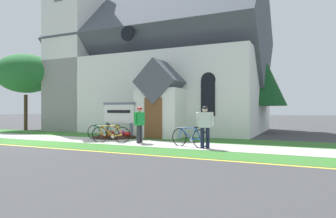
# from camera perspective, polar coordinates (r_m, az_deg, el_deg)

# --- Properties ---
(ground) EXTENTS (140.00, 140.00, 0.00)m
(ground) POSITION_cam_1_polar(r_m,az_deg,el_deg) (18.21, -14.58, -4.78)
(ground) COLOR #3D3D3F
(sidewalk_slab) EXTENTS (32.00, 2.22, 0.01)m
(sidewalk_slab) POSITION_cam_1_polar(r_m,az_deg,el_deg) (15.13, -14.98, -5.72)
(sidewalk_slab) COLOR #B7B5AD
(sidewalk_slab) RESTS_ON ground
(grass_verge) EXTENTS (32.00, 1.74, 0.01)m
(grass_verge) POSITION_cam_1_polar(r_m,az_deg,el_deg) (13.68, -20.33, -6.33)
(grass_verge) COLOR #38722D
(grass_verge) RESTS_ON ground
(church_lawn) EXTENTS (24.00, 2.46, 0.01)m
(church_lawn) POSITION_cam_1_polar(r_m,az_deg,el_deg) (16.99, -9.90, -5.11)
(church_lawn) COLOR #38722D
(church_lawn) RESTS_ON ground
(curb_paint_stripe) EXTENTS (28.00, 0.16, 0.01)m
(curb_paint_stripe) POSITION_cam_1_polar(r_m,az_deg,el_deg) (12.98, -23.55, -6.67)
(curb_paint_stripe) COLOR yellow
(curb_paint_stripe) RESTS_ON ground
(church_building) EXTENTS (14.67, 10.73, 13.23)m
(church_building) POSITION_cam_1_polar(r_m,az_deg,el_deg) (22.01, -2.98, 8.15)
(church_building) COLOR white
(church_building) RESTS_ON ground
(church_sign) EXTENTS (1.95, 0.14, 1.87)m
(church_sign) POSITION_cam_1_polar(r_m,az_deg,el_deg) (16.27, -9.33, -0.96)
(church_sign) COLOR slate
(church_sign) RESTS_ON ground
(flower_bed) EXTENTS (2.25, 2.25, 0.34)m
(flower_bed) POSITION_cam_1_polar(r_m,az_deg,el_deg) (15.99, -10.13, -5.12)
(flower_bed) COLOR #382319
(flower_bed) RESTS_ON ground
(bicycle_yellow) EXTENTS (1.66, 0.63, 0.83)m
(bicycle_yellow) POSITION_cam_1_polar(r_m,az_deg,el_deg) (13.71, -10.80, -4.74)
(bicycle_yellow) COLOR black
(bicycle_yellow) RESTS_ON ground
(bicycle_red) EXTENTS (1.72, 0.53, 0.84)m
(bicycle_red) POSITION_cam_1_polar(r_m,az_deg,el_deg) (11.96, 4.14, -5.41)
(bicycle_red) COLOR black
(bicycle_red) RESTS_ON ground
(bicycle_silver) EXTENTS (1.77, 0.17, 0.80)m
(bicycle_silver) POSITION_cam_1_polar(r_m,az_deg,el_deg) (15.06, -12.28, -4.32)
(bicycle_silver) COLOR black
(bicycle_silver) RESTS_ON ground
(cyclist_in_blue_jersey) EXTENTS (0.27, 0.65, 1.60)m
(cyclist_in_blue_jersey) POSITION_cam_1_polar(r_m,az_deg,el_deg) (13.26, -5.45, -2.54)
(cyclist_in_blue_jersey) COLOR #2D2D33
(cyclist_in_blue_jersey) RESTS_ON ground
(cyclist_in_green_jersey) EXTENTS (0.64, 0.32, 1.62)m
(cyclist_in_green_jersey) POSITION_cam_1_polar(r_m,az_deg,el_deg) (11.49, 7.06, -2.82)
(cyclist_in_green_jersey) COLOR #191E38
(cyclist_in_green_jersey) RESTS_ON ground
(roadside_conifer) EXTENTS (4.00, 4.00, 6.25)m
(roadside_conifer) POSITION_cam_1_polar(r_m,az_deg,el_deg) (20.55, 16.19, 6.88)
(roadside_conifer) COLOR #4C3823
(roadside_conifer) RESTS_ON ground
(yard_deciduous_tree) EXTENTS (4.17, 4.17, 5.49)m
(yard_deciduous_tree) POSITION_cam_1_polar(r_m,az_deg,el_deg) (24.18, -25.46, 6.08)
(yard_deciduous_tree) COLOR #3D2D1E
(yard_deciduous_tree) RESTS_ON ground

